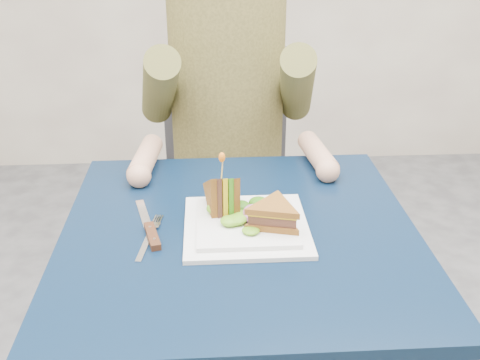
{
  "coord_description": "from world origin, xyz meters",
  "views": [
    {
      "loc": [
        -0.06,
        -1.02,
        1.34
      ],
      "look_at": [
        0.0,
        0.05,
        0.82
      ],
      "focal_mm": 42.0,
      "sensor_mm": 36.0,
      "label": 1
    }
  ],
  "objects": [
    {
      "name": "table",
      "position": [
        0.0,
        0.0,
        0.65
      ],
      "size": [
        0.75,
        0.75,
        0.73
      ],
      "color": "black",
      "rests_on": "ground"
    },
    {
      "name": "lettuce_spill",
      "position": [
        0.02,
        0.01,
        0.76
      ],
      "size": [
        0.15,
        0.13,
        0.02
      ],
      "primitive_type": null,
      "color": "#337A14",
      "rests_on": "plate"
    },
    {
      "name": "knife",
      "position": [
        -0.19,
        -0.01,
        0.74
      ],
      "size": [
        0.07,
        0.22,
        0.02
      ],
      "color": "silver",
      "rests_on": "table"
    },
    {
      "name": "sandwich_upright",
      "position": [
        -0.03,
        0.05,
        0.78
      ],
      "size": [
        0.08,
        0.14,
        0.14
      ],
      "color": "brown",
      "rests_on": "plate"
    },
    {
      "name": "fork",
      "position": [
        -0.19,
        -0.03,
        0.73
      ],
      "size": [
        0.04,
        0.18,
        0.01
      ],
      "color": "silver",
      "rests_on": "table"
    },
    {
      "name": "toothpick",
      "position": [
        -0.03,
        0.05,
        0.85
      ],
      "size": [
        0.01,
        0.01,
        0.06
      ],
      "primitive_type": "cylinder",
      "rotation": [
        0.14,
        0.07,
        0.0
      ],
      "color": "tan",
      "rests_on": "sandwich_upright"
    },
    {
      "name": "onion_ring",
      "position": [
        0.03,
        0.01,
        0.77
      ],
      "size": [
        0.04,
        0.04,
        0.02
      ],
      "primitive_type": "torus",
      "rotation": [
        0.44,
        0.0,
        0.0
      ],
      "color": "#9E4C7A",
      "rests_on": "plate"
    },
    {
      "name": "chair",
      "position": [
        0.0,
        0.71,
        0.54
      ],
      "size": [
        0.42,
        0.4,
        0.93
      ],
      "color": "#47474C",
      "rests_on": "ground"
    },
    {
      "name": "diner",
      "position": [
        -0.0,
        0.59,
        0.91
      ],
      "size": [
        0.54,
        0.59,
        0.74
      ],
      "color": "brown",
      "rests_on": "chair"
    },
    {
      "name": "sandwich_flat",
      "position": [
        0.07,
        -0.02,
        0.78
      ],
      "size": [
        0.16,
        0.16,
        0.05
      ],
      "color": "brown",
      "rests_on": "plate"
    },
    {
      "name": "toothpick_frill",
      "position": [
        -0.03,
        0.05,
        0.88
      ],
      "size": [
        0.01,
        0.01,
        0.02
      ],
      "primitive_type": "ellipsoid",
      "color": "orange",
      "rests_on": "sandwich_upright"
    },
    {
      "name": "plate",
      "position": [
        0.01,
        0.0,
        0.74
      ],
      "size": [
        0.26,
        0.26,
        0.02
      ],
      "color": "white",
      "rests_on": "table"
    }
  ]
}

